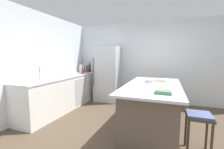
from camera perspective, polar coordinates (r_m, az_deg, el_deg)
The scene contains 19 objects.
ground_plane at distance 3.25m, azimuth 6.97°, elevation -20.31°, with size 7.20×7.20×0.00m, color #4C3D2D.
wall_rear at distance 5.12m, azimuth 13.04°, elevation 4.57°, with size 6.00×0.10×2.60m, color silver.
wall_left at distance 4.20m, azimuth -27.38°, elevation 3.57°, with size 0.10×6.00×2.60m, color silver.
counter_run_left at distance 4.54m, azimuth -17.49°, elevation -6.43°, with size 0.66×2.92×0.93m.
kitchen_island at distance 3.33m, azimuth 14.96°, elevation -11.36°, with size 1.09×2.21×0.90m.
refrigerator at distance 5.07m, azimuth -1.57°, elevation 0.26°, with size 0.78×0.74×1.81m.
bar_stool at distance 2.71m, azimuth 29.99°, elevation -14.95°, with size 0.36×0.36×0.63m.
sink_faucet at distance 4.15m, azimuth -21.88°, elevation 0.90°, with size 0.15×0.05×0.30m.
flower_vase at distance 3.84m, azimuth -25.65°, elevation -0.41°, with size 0.07×0.07×0.31m.
wine_bottle at distance 5.53m, azimuth -8.52°, elevation 2.45°, with size 0.08×0.08×0.36m.
syrup_bottle at distance 5.47m, azimuth -9.36°, elevation 1.95°, with size 0.07×0.07×0.25m.
whiskey_bottle at distance 5.42m, azimuth -10.69°, elevation 2.19°, with size 0.08×0.08×0.31m.
vinegar_bottle at distance 5.35m, azimuth -11.23°, elevation 2.06°, with size 0.05×0.05×0.31m.
gin_bottle at distance 5.23m, azimuth -11.06°, elevation 2.11°, with size 0.08×0.08×0.33m.
hot_sauce_bottle at distance 5.11m, azimuth -11.09°, elevation 1.50°, with size 0.05×0.05×0.22m.
soda_bottle at distance 5.05m, azimuth -11.78°, elevation 1.94°, with size 0.07×0.07×0.33m.
cookbook_stack at distance 2.47m, azimuth 18.80°, elevation -6.40°, with size 0.25×0.17×0.05m.
mixing_bowl at distance 3.46m, azimuth 13.99°, elevation -2.41°, with size 0.20×0.20×0.07m.
cutting_board at distance 3.79m, azimuth 16.72°, elevation -2.13°, with size 0.36×0.25×0.02m.
Camera 1 is at (0.65, -2.83, 1.47)m, focal length 24.14 mm.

